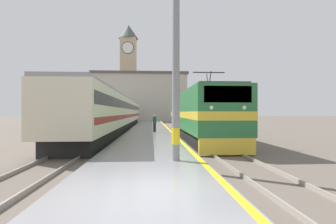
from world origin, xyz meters
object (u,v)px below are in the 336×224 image
at_px(passenger_train, 119,113).
at_px(person_on_platform, 155,123).
at_px(catenary_mast, 178,43).
at_px(locomotive_train, 197,115).
at_px(clock_tower, 128,70).

height_order(passenger_train, person_on_platform, passenger_train).
relative_size(catenary_mast, person_on_platform, 5.51).
xyz_separation_m(locomotive_train, catenary_mast, (-2.65, -11.04, 2.79)).
distance_m(passenger_train, clock_tower, 38.18).
xyz_separation_m(person_on_platform, clock_tower, (-6.23, 44.68, 12.04)).
xyz_separation_m(catenary_mast, clock_tower, (-6.95, 58.83, 8.52)).
bearing_deg(passenger_train, locomotive_train, -56.10).
bearing_deg(locomotive_train, person_on_platform, 137.16).
height_order(passenger_train, catenary_mast, catenary_mast).
xyz_separation_m(locomotive_train, passenger_train, (-7.62, 11.34, 0.17)).
bearing_deg(catenary_mast, clock_tower, 96.74).
height_order(locomotive_train, catenary_mast, catenary_mast).
height_order(locomotive_train, person_on_platform, locomotive_train).
relative_size(passenger_train, person_on_platform, 26.17).
relative_size(passenger_train, catenary_mast, 4.75).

